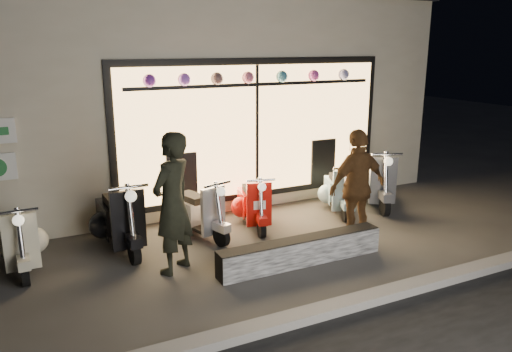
{
  "coord_description": "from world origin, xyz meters",
  "views": [
    {
      "loc": [
        -3.3,
        -6.39,
        3.11
      ],
      "look_at": [
        0.13,
        0.6,
        1.05
      ],
      "focal_mm": 35.0,
      "sensor_mm": 36.0,
      "label": 1
    }
  ],
  "objects_px": {
    "graffiti_barrier": "(301,251)",
    "woman": "(357,186)",
    "man": "(173,203)",
    "scooter_red": "(253,203)",
    "scooter_silver": "(194,212)"
  },
  "relations": [
    {
      "from": "scooter_red",
      "to": "man",
      "type": "distance_m",
      "value": 2.28
    },
    {
      "from": "scooter_red",
      "to": "scooter_silver",
      "type": "bearing_deg",
      "value": -164.84
    },
    {
      "from": "man",
      "to": "woman",
      "type": "distance_m",
      "value": 2.97
    },
    {
      "from": "graffiti_barrier",
      "to": "woman",
      "type": "distance_m",
      "value": 1.5
    },
    {
      "from": "graffiti_barrier",
      "to": "man",
      "type": "bearing_deg",
      "value": 160.24
    },
    {
      "from": "man",
      "to": "scooter_silver",
      "type": "bearing_deg",
      "value": -156.94
    },
    {
      "from": "scooter_red",
      "to": "woman",
      "type": "height_order",
      "value": "woman"
    },
    {
      "from": "scooter_silver",
      "to": "scooter_red",
      "type": "relative_size",
      "value": 1.04
    },
    {
      "from": "graffiti_barrier",
      "to": "scooter_red",
      "type": "xyz_separation_m",
      "value": [
        0.11,
        1.85,
        0.18
      ]
    },
    {
      "from": "scooter_red",
      "to": "man",
      "type": "relative_size",
      "value": 0.67
    },
    {
      "from": "scooter_silver",
      "to": "woman",
      "type": "bearing_deg",
      "value": -49.24
    },
    {
      "from": "scooter_red",
      "to": "man",
      "type": "xyz_separation_m",
      "value": [
        -1.82,
        -1.23,
        0.62
      ]
    },
    {
      "from": "scooter_silver",
      "to": "man",
      "type": "height_order",
      "value": "man"
    },
    {
      "from": "man",
      "to": "woman",
      "type": "relative_size",
      "value": 1.08
    },
    {
      "from": "graffiti_barrier",
      "to": "scooter_silver",
      "type": "height_order",
      "value": "scooter_silver"
    }
  ]
}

